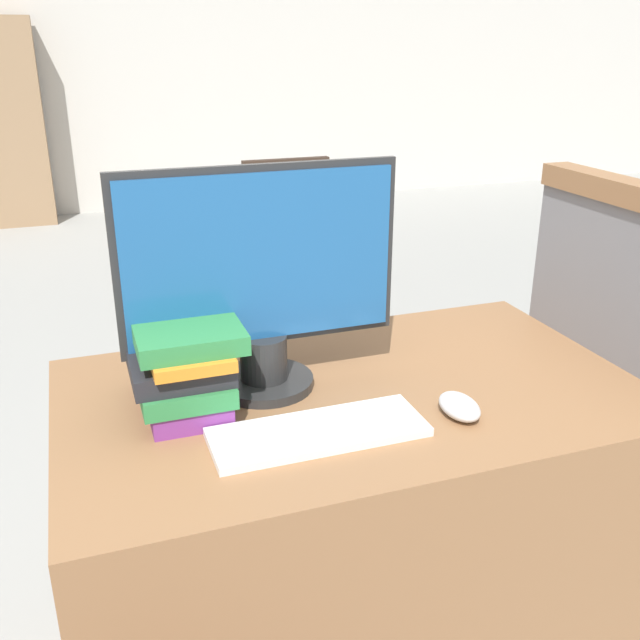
{
  "coord_description": "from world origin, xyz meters",
  "views": [
    {
      "loc": [
        -0.5,
        -0.87,
        1.44
      ],
      "look_at": [
        -0.08,
        0.32,
        0.95
      ],
      "focal_mm": 40.0,
      "sensor_mm": 36.0,
      "label": 1
    }
  ],
  "objects_px": {
    "book_stack": "(183,364)",
    "far_chair": "(294,244)",
    "mouse": "(459,406)",
    "keyboard": "(318,432)",
    "monitor": "(261,280)"
  },
  "relations": [
    {
      "from": "mouse",
      "to": "book_stack",
      "type": "xyz_separation_m",
      "value": [
        -0.49,
        0.21,
        0.07
      ]
    },
    {
      "from": "monitor",
      "to": "book_stack",
      "type": "bearing_deg",
      "value": -168.22
    },
    {
      "from": "book_stack",
      "to": "monitor",
      "type": "bearing_deg",
      "value": 11.78
    },
    {
      "from": "monitor",
      "to": "book_stack",
      "type": "relative_size",
      "value": 2.12
    },
    {
      "from": "far_chair",
      "to": "mouse",
      "type": "bearing_deg",
      "value": -46.39
    },
    {
      "from": "keyboard",
      "to": "far_chair",
      "type": "xyz_separation_m",
      "value": [
        0.64,
        2.2,
        -0.28
      ]
    },
    {
      "from": "mouse",
      "to": "far_chair",
      "type": "xyz_separation_m",
      "value": [
        0.36,
        2.22,
        -0.29
      ]
    },
    {
      "from": "book_stack",
      "to": "far_chair",
      "type": "bearing_deg",
      "value": 67.01
    },
    {
      "from": "monitor",
      "to": "keyboard",
      "type": "bearing_deg",
      "value": -80.08
    },
    {
      "from": "book_stack",
      "to": "far_chair",
      "type": "distance_m",
      "value": 2.21
    },
    {
      "from": "keyboard",
      "to": "book_stack",
      "type": "xyz_separation_m",
      "value": [
        -0.21,
        0.19,
        0.08
      ]
    },
    {
      "from": "keyboard",
      "to": "monitor",
      "type": "bearing_deg",
      "value": 99.92
    },
    {
      "from": "keyboard",
      "to": "mouse",
      "type": "height_order",
      "value": "mouse"
    },
    {
      "from": "monitor",
      "to": "mouse",
      "type": "xyz_separation_m",
      "value": [
        0.32,
        -0.25,
        -0.21
      ]
    },
    {
      "from": "keyboard",
      "to": "book_stack",
      "type": "distance_m",
      "value": 0.3
    }
  ]
}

